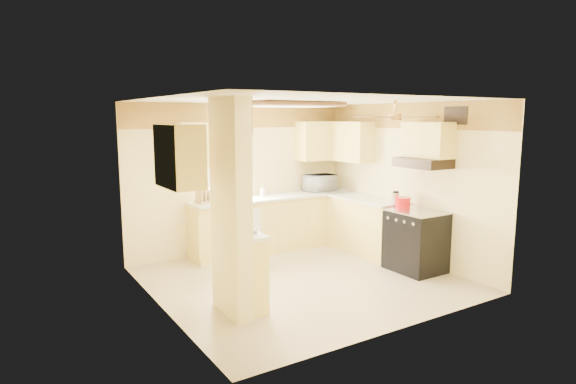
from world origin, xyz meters
TOP-DOWN VIEW (x-y plane):
  - floor at (0.00, 0.00)m, footprint 4.00×4.00m
  - ceiling at (0.00, 0.00)m, footprint 4.00×4.00m
  - wall_back at (0.00, 1.90)m, footprint 4.00×0.00m
  - wall_front at (0.00, -1.90)m, footprint 4.00×0.00m
  - wall_left at (-2.00, 0.00)m, footprint 0.00×3.80m
  - wall_right at (2.00, 0.00)m, footprint 0.00×3.80m
  - wallpaper_border at (0.00, 1.88)m, footprint 4.00×0.02m
  - partition_column at (-1.35, -0.55)m, footprint 0.20×0.70m
  - partition_ledge at (-1.13, -0.55)m, footprint 0.25×0.55m
  - ledge_top at (-1.13, -0.55)m, footprint 0.28×0.58m
  - lower_cabinets_back at (0.50, 1.60)m, footprint 3.00×0.60m
  - lower_cabinets_right at (1.70, 0.60)m, footprint 0.60×1.40m
  - countertop_back at (0.50, 1.59)m, footprint 3.04×0.64m
  - countertop_right at (1.69, 0.60)m, footprint 0.64×1.44m
  - dishwasher_panel at (-0.25, 1.29)m, footprint 0.58×0.02m
  - window at (-0.25, 1.89)m, footprint 0.92×0.02m
  - upper_cab_back_left at (-0.85, 1.72)m, footprint 0.60×0.35m
  - upper_cab_back_right at (1.55, 1.72)m, footprint 0.90×0.35m
  - upper_cab_right at (1.82, 1.25)m, footprint 0.35×1.00m
  - upper_cab_left_wall at (-1.82, -0.25)m, footprint 0.35×0.75m
  - upper_cab_over_stove at (1.82, -0.55)m, footprint 0.35×0.76m
  - stove at (1.67, -0.55)m, footprint 0.68×0.77m
  - range_hood at (1.74, -0.55)m, footprint 0.50×0.76m
  - poster_menu at (-1.24, -0.55)m, footprint 0.02×0.42m
  - poster_nashville at (-1.24, -0.55)m, footprint 0.02×0.42m
  - ceiling_light_panel at (0.10, 0.50)m, footprint 1.35×0.95m
  - ceiling_fan at (1.00, -0.70)m, footprint 1.15×1.15m
  - vent_grate at (1.98, -0.90)m, footprint 0.02×0.40m
  - microwave at (1.47, 1.62)m, footprint 0.55×0.37m
  - bowl at (-1.10, -0.53)m, footprint 0.30×0.30m
  - dutch_oven at (1.66, -0.27)m, footprint 0.24×0.24m
  - kettle at (1.72, -0.05)m, footprint 0.13×0.13m
  - dish_rack at (-0.73, 1.58)m, footprint 0.40×0.31m
  - utensil_crock at (0.32, 1.70)m, footprint 0.10×0.10m

SIDE VIEW (x-z plane):
  - floor at x=0.00m, z-range 0.00..0.00m
  - dishwasher_panel at x=-0.25m, z-range 0.03..0.83m
  - partition_ledge at x=-1.13m, z-range 0.00..0.90m
  - lower_cabinets_back at x=0.50m, z-range 0.00..0.90m
  - lower_cabinets_right at x=1.70m, z-range 0.00..0.90m
  - stove at x=1.67m, z-range 0.00..0.92m
  - ledge_top at x=-1.13m, z-range 0.90..0.94m
  - countertop_back at x=0.50m, z-range 0.90..0.94m
  - countertop_right at x=1.69m, z-range 0.90..0.94m
  - bowl at x=-1.10m, z-range 0.94..1.00m
  - dutch_oven at x=1.66m, z-range 0.92..1.08m
  - utensil_crock at x=0.32m, z-range 0.91..1.10m
  - dish_rack at x=-0.73m, z-range 0.91..1.13m
  - kettle at x=1.72m, z-range 0.93..1.13m
  - microwave at x=1.47m, z-range 0.94..1.24m
  - poster_nashville at x=-1.24m, z-range 0.92..1.48m
  - wall_back at x=0.00m, z-range -0.75..3.25m
  - wall_front at x=0.00m, z-range -0.75..3.25m
  - wall_left at x=-2.00m, z-range -0.65..3.15m
  - wall_right at x=2.00m, z-range -0.65..3.15m
  - partition_column at x=-1.35m, z-range 0.00..2.50m
  - window at x=-0.25m, z-range 1.04..2.06m
  - range_hood at x=1.74m, z-range 1.55..1.69m
  - upper_cab_back_left at x=-0.85m, z-range 1.50..2.20m
  - upper_cab_back_right at x=1.55m, z-range 1.50..2.20m
  - upper_cab_right at x=1.82m, z-range 1.50..2.20m
  - upper_cab_left_wall at x=-1.82m, z-range 1.50..2.20m
  - poster_menu at x=-1.24m, z-range 1.57..2.14m
  - upper_cab_over_stove at x=1.82m, z-range 1.69..2.21m
  - ceiling_fan at x=1.00m, z-range 2.16..2.42m
  - wallpaper_border at x=0.00m, z-range 2.10..2.50m
  - vent_grate at x=1.98m, z-range 2.17..2.42m
  - ceiling_light_panel at x=0.10m, z-range 2.42..2.49m
  - ceiling at x=0.00m, z-range 2.50..2.50m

